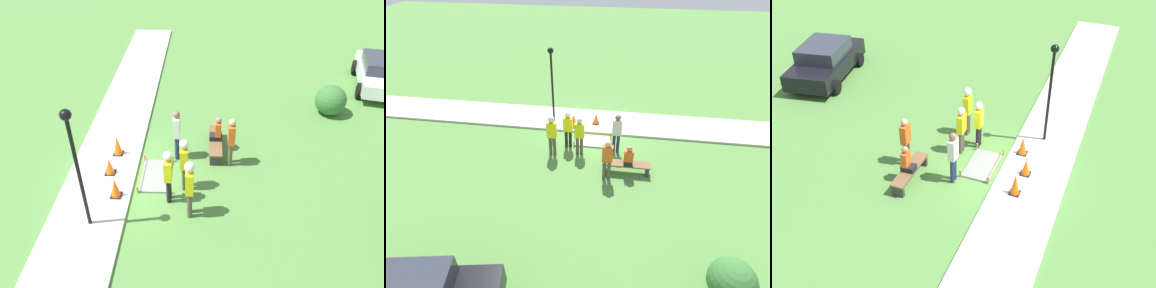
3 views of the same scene
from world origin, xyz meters
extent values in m
plane|color=#51843D|center=(0.00, 0.00, 0.00)|extent=(60.00, 60.00, 0.00)
cube|color=#BCB7AD|center=(0.00, -1.10, 0.05)|extent=(28.00, 2.21, 0.10)
cube|color=gray|center=(-0.01, 0.67, 0.03)|extent=(1.60, 0.96, 0.06)
cube|color=tan|center=(-0.81, 0.19, 0.14)|extent=(0.05, 0.05, 0.27)
cube|color=tan|center=(0.79, 0.19, 0.14)|extent=(0.05, 0.05, 0.27)
cube|color=tan|center=(-0.81, 1.15, 0.14)|extent=(0.05, 0.05, 0.27)
cube|color=tan|center=(0.79, 1.15, 0.14)|extent=(0.05, 0.05, 0.27)
cube|color=yellow|center=(-0.01, 0.19, 0.21)|extent=(1.60, 0.00, 0.04)
cube|color=black|center=(-1.06, -0.78, 0.11)|extent=(0.34, 0.34, 0.02)
cone|color=orange|center=(-1.06, -0.78, 0.49)|extent=(0.29, 0.29, 0.72)
cube|color=black|center=(-0.01, -0.83, 0.11)|extent=(0.34, 0.34, 0.02)
cone|color=orange|center=(-0.01, -0.83, 0.40)|extent=(0.29, 0.29, 0.56)
cube|color=black|center=(1.04, -0.43, 0.11)|extent=(0.34, 0.34, 0.02)
cone|color=orange|center=(1.04, -0.43, 0.44)|extent=(0.29, 0.29, 0.64)
cube|color=#2D2D33|center=(-2.39, 2.61, 0.19)|extent=(0.12, 0.40, 0.39)
cube|color=#2D2D33|center=(-0.69, 2.61, 0.19)|extent=(0.12, 0.40, 0.39)
cube|color=brown|center=(-1.54, 2.61, 0.42)|extent=(1.90, 0.44, 0.06)
cube|color=black|center=(-1.60, 2.61, 0.54)|extent=(0.34, 0.44, 0.18)
cube|color=#E55B1E|center=(-1.60, 2.69, 0.88)|extent=(0.36, 0.20, 0.50)
sphere|color=#A37A5B|center=(-1.60, 2.69, 1.23)|extent=(0.21, 0.21, 0.21)
cylinder|color=brown|center=(0.40, 1.62, 0.42)|extent=(0.14, 0.14, 0.84)
cylinder|color=brown|center=(0.58, 1.62, 0.42)|extent=(0.14, 0.14, 0.84)
cube|color=yellow|center=(0.49, 1.62, 1.18)|extent=(0.40, 0.22, 0.67)
sphere|color=#A37A5B|center=(0.49, 1.62, 1.62)|extent=(0.23, 0.23, 0.23)
sphere|color=white|center=(0.49, 1.62, 1.69)|extent=(0.26, 0.26, 0.26)
cylinder|color=black|center=(0.96, 1.19, 0.42)|extent=(0.14, 0.14, 0.84)
cylinder|color=black|center=(1.14, 1.19, 0.42)|extent=(0.14, 0.14, 0.84)
cube|color=yellow|center=(1.05, 1.19, 1.17)|extent=(0.40, 0.22, 0.66)
sphere|color=#A37A5B|center=(1.05, 1.19, 1.61)|extent=(0.23, 0.23, 0.23)
sphere|color=white|center=(1.05, 1.19, 1.67)|extent=(0.26, 0.26, 0.26)
cylinder|color=brown|center=(1.54, 1.83, 0.44)|extent=(0.14, 0.14, 0.89)
cylinder|color=brown|center=(1.72, 1.83, 0.44)|extent=(0.14, 0.14, 0.89)
cube|color=yellow|center=(1.63, 1.83, 1.24)|extent=(0.40, 0.22, 0.70)
sphere|color=tan|center=(1.63, 1.83, 1.71)|extent=(0.24, 0.24, 0.24)
sphere|color=white|center=(1.63, 1.83, 1.78)|extent=(0.28, 0.28, 0.28)
cylinder|color=brown|center=(-0.87, 3.10, 0.43)|extent=(0.14, 0.14, 0.86)
cylinder|color=brown|center=(-0.69, 3.10, 0.43)|extent=(0.14, 0.14, 0.86)
cube|color=#E55B1E|center=(-0.78, 3.10, 1.20)|extent=(0.40, 0.22, 0.68)
sphere|color=tan|center=(-0.78, 3.10, 1.66)|extent=(0.23, 0.23, 0.23)
cylinder|color=navy|center=(-1.16, 1.28, 0.45)|extent=(0.14, 0.14, 0.90)
cylinder|color=navy|center=(-0.98, 1.28, 0.45)|extent=(0.14, 0.14, 0.90)
cube|color=silver|center=(-1.07, 1.28, 1.26)|extent=(0.40, 0.22, 0.71)
sphere|color=brown|center=(-1.07, 1.28, 1.74)|extent=(0.24, 0.24, 0.24)
cylinder|color=black|center=(2.16, -0.94, 1.82)|extent=(0.10, 0.10, 3.44)
sphere|color=black|center=(2.16, -0.94, 3.63)|extent=(0.28, 0.28, 0.28)
cube|color=white|center=(-6.72, 10.14, 0.64)|extent=(4.45, 2.67, 0.59)
cube|color=#2D333D|center=(-6.72, 10.14, 1.19)|extent=(2.38, 1.99, 0.50)
cylinder|color=black|center=(-5.67, 8.99, 0.35)|extent=(0.73, 0.39, 0.70)
cylinder|color=black|center=(-8.18, 9.57, 0.35)|extent=(0.73, 0.39, 0.70)
sphere|color=#387033|center=(-4.28, 7.31, 0.62)|extent=(1.23, 1.23, 1.23)
camera|label=1|loc=(9.27, 2.20, 8.02)|focal=35.00mm
camera|label=2|loc=(-0.96, 12.05, 7.96)|focal=28.00mm
camera|label=3|loc=(-12.16, -3.42, 10.13)|focal=45.00mm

